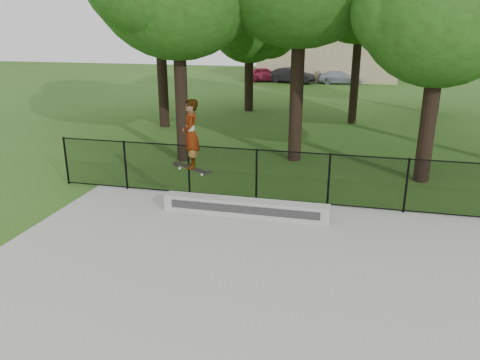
{
  "coord_description": "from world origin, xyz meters",
  "views": [
    {
      "loc": [
        0.47,
        -6.32,
        4.82
      ],
      "look_at": [
        -2.06,
        4.2,
        1.2
      ],
      "focal_mm": 35.0,
      "sensor_mm": 36.0,
      "label": 1
    }
  ],
  "objects_px": {
    "car_b": "(291,75)",
    "car_c": "(340,77)",
    "car_a": "(265,74)",
    "skater_airborne": "(191,135)",
    "grind_ledge": "(245,208)"
  },
  "relations": [
    {
      "from": "grind_ledge",
      "to": "car_c",
      "type": "height_order",
      "value": "car_c"
    },
    {
      "from": "grind_ledge",
      "to": "car_a",
      "type": "height_order",
      "value": "car_a"
    },
    {
      "from": "grind_ledge",
      "to": "skater_airborne",
      "type": "xyz_separation_m",
      "value": [
        -1.39,
        -0.08,
        1.87
      ]
    },
    {
      "from": "car_a",
      "to": "car_b",
      "type": "xyz_separation_m",
      "value": [
        2.39,
        -0.4,
        0.02
      ]
    },
    {
      "from": "car_a",
      "to": "car_c",
      "type": "bearing_deg",
      "value": -107.99
    },
    {
      "from": "car_b",
      "to": "car_c",
      "type": "xyz_separation_m",
      "value": [
        4.07,
        0.27,
        -0.11
      ]
    },
    {
      "from": "grind_ledge",
      "to": "car_c",
      "type": "distance_m",
      "value": 29.98
    },
    {
      "from": "car_c",
      "to": "skater_airborne",
      "type": "xyz_separation_m",
      "value": [
        -2.7,
        -30.04,
        1.62
      ]
    },
    {
      "from": "car_a",
      "to": "grind_ledge",
      "type": "bearing_deg",
      "value": 172.9
    },
    {
      "from": "car_c",
      "to": "skater_airborne",
      "type": "relative_size",
      "value": 1.71
    },
    {
      "from": "car_a",
      "to": "skater_airborne",
      "type": "height_order",
      "value": "skater_airborne"
    },
    {
      "from": "car_a",
      "to": "car_c",
      "type": "xyz_separation_m",
      "value": [
        6.46,
        -0.13,
        -0.09
      ]
    },
    {
      "from": "car_b",
      "to": "skater_airborne",
      "type": "bearing_deg",
      "value": -157.11
    },
    {
      "from": "grind_ledge",
      "to": "car_b",
      "type": "relative_size",
      "value": 1.24
    },
    {
      "from": "car_c",
      "to": "skater_airborne",
      "type": "bearing_deg",
      "value": 168.45
    }
  ]
}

